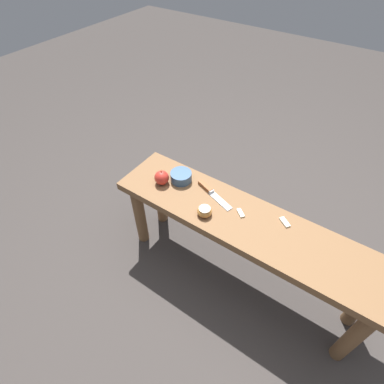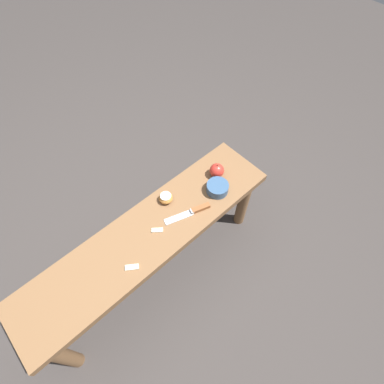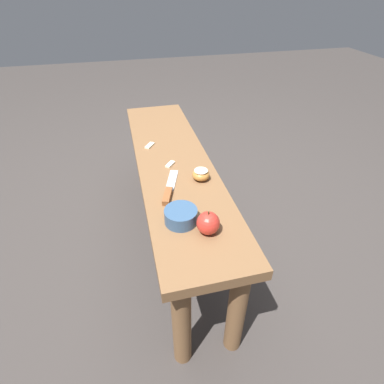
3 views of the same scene
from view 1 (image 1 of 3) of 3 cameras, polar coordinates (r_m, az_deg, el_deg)
name	(u,v)px [view 1 (image 1 of 3)]	position (r m, az deg, el deg)	size (l,w,h in m)	color
ground_plane	(235,274)	(1.76, 8.13, -15.22)	(8.00, 8.00, 0.00)	#383330
wooden_bench	(243,232)	(1.44, 9.69, -7.59)	(1.29, 0.31, 0.48)	brown
knife	(210,191)	(1.46, 3.41, 0.27)	(0.22, 0.10, 0.02)	#B7BABF
apple_whole	(162,178)	(1.49, -5.79, 2.74)	(0.07, 0.07, 0.08)	red
apple_cut	(205,211)	(1.35, 2.41, -3.69)	(0.07, 0.07, 0.04)	#B27233
apple_slice_near_knife	(285,222)	(1.39, 17.25, -5.50)	(0.06, 0.05, 0.01)	beige
apple_slice_center	(241,213)	(1.38, 9.23, -3.95)	(0.05, 0.05, 0.01)	beige
bowl	(181,177)	(1.51, -2.10, 2.96)	(0.11, 0.11, 0.05)	#335175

